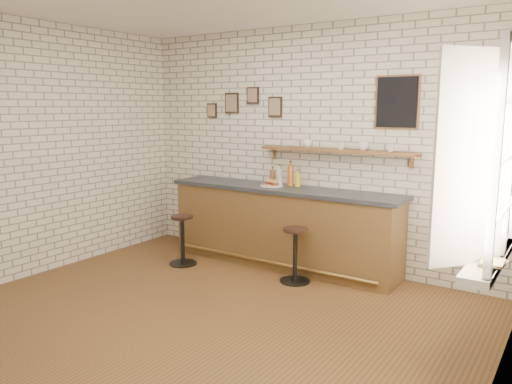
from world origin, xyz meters
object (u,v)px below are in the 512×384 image
(shelf_cup_a, at_px, (308,144))
(bitters_bottle_white, at_px, (280,176))
(bar_stool_left, at_px, (183,238))
(bar_counter, at_px, (282,226))
(ciabatta_sandwich, at_px, (272,182))
(shelf_cup_d, at_px, (390,148))
(bitters_bottle_brown, at_px, (273,177))
(condiment_bottle_yellow, at_px, (298,179))
(book_lower, at_px, (481,261))
(shelf_cup_c, at_px, (363,146))
(sandwich_plate, at_px, (272,186))
(bar_stool_right, at_px, (295,253))
(bitters_bottle_amber, at_px, (290,176))
(book_upper, at_px, (481,260))
(shelf_cup_b, at_px, (341,146))

(shelf_cup_a, bearing_deg, bitters_bottle_white, 143.55)
(bar_stool_left, relative_size, shelf_cup_a, 5.29)
(bar_counter, height_order, bitters_bottle_white, bitters_bottle_white)
(ciabatta_sandwich, bearing_deg, shelf_cup_d, 8.85)
(bitters_bottle_brown, height_order, bitters_bottle_white, bitters_bottle_white)
(condiment_bottle_yellow, height_order, shelf_cup_a, shelf_cup_a)
(bitters_bottle_brown, height_order, bar_stool_left, bitters_bottle_brown)
(shelf_cup_d, height_order, book_lower, shelf_cup_d)
(ciabatta_sandwich, relative_size, shelf_cup_c, 1.91)
(condiment_bottle_yellow, distance_m, shelf_cup_d, 1.24)
(shelf_cup_c, bearing_deg, bitters_bottle_white, 127.06)
(sandwich_plate, distance_m, bar_stool_right, 1.01)
(bitters_bottle_white, distance_m, book_lower, 3.28)
(bitters_bottle_amber, bearing_deg, condiment_bottle_yellow, 0.00)
(bitters_bottle_brown, relative_size, bitters_bottle_white, 0.89)
(shelf_cup_a, relative_size, shelf_cup_d, 1.36)
(condiment_bottle_yellow, distance_m, bar_stool_right, 1.03)
(bar_stool_left, bearing_deg, shelf_cup_d, 20.60)
(ciabatta_sandwich, xyz_separation_m, bar_stool_left, (-0.93, -0.66, -0.72))
(bitters_bottle_brown, relative_size, bar_stool_right, 0.36)
(bitters_bottle_amber, bearing_deg, bar_counter, -100.01)
(bar_stool_right, bearing_deg, shelf_cup_c, 52.48)
(bar_stool_left, height_order, shelf_cup_a, shelf_cup_a)
(shelf_cup_c, height_order, book_upper, shelf_cup_c)
(shelf_cup_a, distance_m, shelf_cup_d, 1.05)
(sandwich_plate, height_order, condiment_bottle_yellow, condiment_bottle_yellow)
(sandwich_plate, relative_size, bar_stool_right, 0.44)
(ciabatta_sandwich, xyz_separation_m, shelf_cup_a, (0.38, 0.22, 0.49))
(bar_stool_right, height_order, book_lower, book_lower)
(sandwich_plate, distance_m, bar_stool_left, 1.32)
(bitters_bottle_brown, xyz_separation_m, shelf_cup_b, (0.92, 0.05, 0.44))
(book_lower, bearing_deg, bar_counter, 151.98)
(bitters_bottle_amber, distance_m, shelf_cup_d, 1.32)
(shelf_cup_b, distance_m, shelf_cup_d, 0.60)
(condiment_bottle_yellow, bearing_deg, bitters_bottle_amber, 180.00)
(bar_stool_right, height_order, shelf_cup_b, shelf_cup_b)
(ciabatta_sandwich, relative_size, book_upper, 1.13)
(sandwich_plate, distance_m, book_upper, 3.22)
(bitters_bottle_brown, height_order, shelf_cup_b, shelf_cup_b)
(bar_stool_left, bearing_deg, condiment_bottle_yellow, 34.59)
(shelf_cup_b, bearing_deg, bitters_bottle_white, 126.10)
(bitters_bottle_white, relative_size, bitters_bottle_amber, 0.82)
(shelf_cup_d, bearing_deg, ciabatta_sandwich, -157.43)
(shelf_cup_a, bearing_deg, bar_stool_left, 169.17)
(bitters_bottle_brown, bearing_deg, bitters_bottle_amber, 0.00)
(bitters_bottle_white, bearing_deg, shelf_cup_c, 2.87)
(bar_stool_left, xyz_separation_m, shelf_cup_c, (2.03, 0.89, 1.21))
(bitters_bottle_amber, height_order, condiment_bottle_yellow, bitters_bottle_amber)
(bar_stool_left, xyz_separation_m, book_upper, (3.67, -1.01, 0.62))
(condiment_bottle_yellow, relative_size, shelf_cup_a, 1.78)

